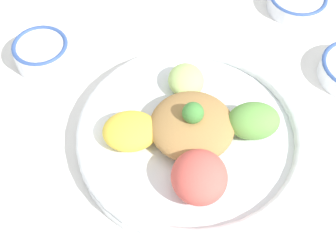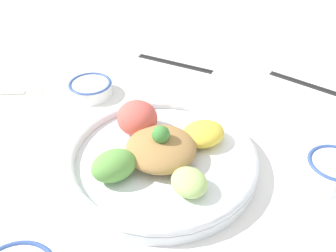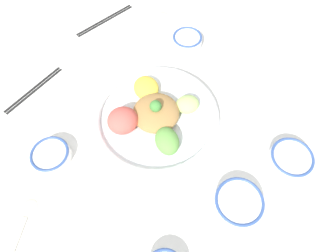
{
  "view_description": "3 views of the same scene",
  "coord_description": "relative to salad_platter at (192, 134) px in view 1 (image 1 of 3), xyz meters",
  "views": [
    {
      "loc": [
        -0.38,
        -0.14,
        0.6
      ],
      "look_at": [
        -0.05,
        -0.01,
        0.08
      ],
      "focal_mm": 50.0,
      "sensor_mm": 36.0,
      "label": 1
    },
    {
      "loc": [
        0.51,
        -0.06,
        0.49
      ],
      "look_at": [
        -0.02,
        -0.02,
        0.09
      ],
      "focal_mm": 42.0,
      "sensor_mm": 36.0,
      "label": 2
    },
    {
      "loc": [
        0.07,
        -0.42,
        0.68
      ],
      "look_at": [
        0.02,
        -0.05,
        0.02
      ],
      "focal_mm": 30.0,
      "sensor_mm": 36.0,
      "label": 3
    }
  ],
  "objects": [
    {
      "name": "salad_platter",
      "position": [
        0.0,
        0.0,
        0.0
      ],
      "size": [
        0.34,
        0.34,
        0.09
      ],
      "color": "white",
      "rests_on": "ground_plane"
    },
    {
      "name": "ground_plane",
      "position": [
        0.01,
        0.03,
        -0.02
      ],
      "size": [
        2.4,
        2.4,
        0.0
      ],
      "primitive_type": "plane",
      "color": "white"
    },
    {
      "name": "rice_bowl_plain",
      "position": [
        0.06,
        0.29,
        -0.0
      ],
      "size": [
        0.09,
        0.09,
        0.04
      ],
      "color": "white",
      "rests_on": "ground_plane"
    },
    {
      "name": "sauce_bowl_far",
      "position": [
        0.36,
        -0.08,
        -0.01
      ],
      "size": [
        0.11,
        0.11,
        0.03
      ],
      "color": "white",
      "rests_on": "ground_plane"
    }
  ]
}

